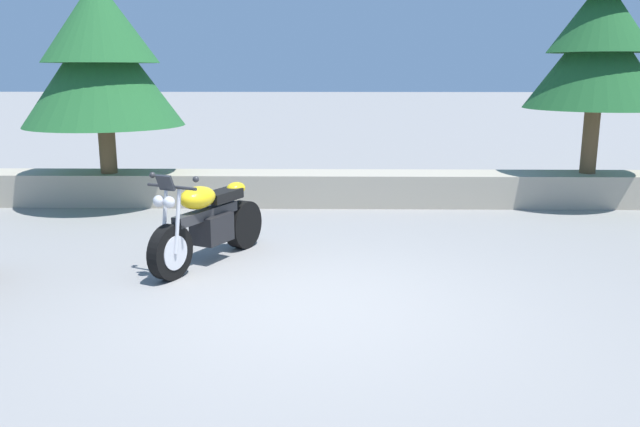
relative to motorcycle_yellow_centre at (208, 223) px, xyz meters
name	(u,v)px	position (x,y,z in m)	size (l,w,h in m)	color
ground_plane	(312,304)	(1.29, -1.37, -0.49)	(120.00, 120.00, 0.00)	gray
stone_wall	(320,188)	(1.29, 3.43, -0.21)	(36.00, 0.80, 0.55)	#A89E89
motorcycle_yellow_centre	(208,223)	(0.00, 0.00, 0.00)	(1.12, 1.92, 1.18)	black
pine_tree_far_left	(101,56)	(-2.31, 3.33, 2.00)	(2.62, 2.62, 3.17)	brown
pine_tree_mid_left	(599,43)	(5.84, 3.46, 2.21)	(2.29, 2.29, 3.61)	brown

